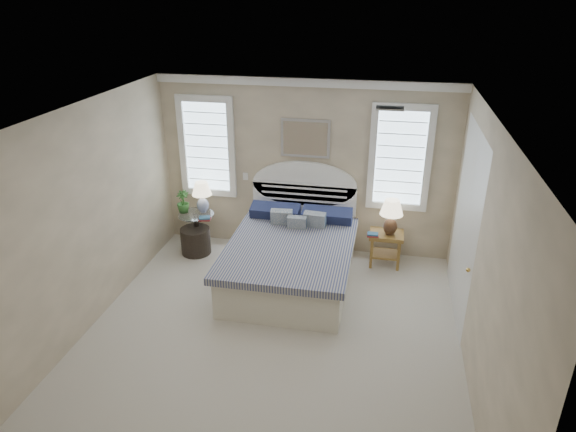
{
  "coord_description": "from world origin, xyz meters",
  "views": [
    {
      "loc": [
        1.2,
        -4.86,
        3.89
      ],
      "look_at": [
        0.03,
        1.0,
        1.2
      ],
      "focal_mm": 32.0,
      "sensor_mm": 36.0,
      "label": 1
    }
  ],
  "objects_px": {
    "lamp_left": "(202,194)",
    "bed": "(292,255)",
    "lamp_right": "(391,213)",
    "nightstand_right": "(386,242)",
    "side_table_left": "(197,228)",
    "floor_pot": "(196,241)"
  },
  "relations": [
    {
      "from": "bed",
      "to": "lamp_right",
      "type": "distance_m",
      "value": 1.57
    },
    {
      "from": "bed",
      "to": "side_table_left",
      "type": "bearing_deg",
      "value": 160.26
    },
    {
      "from": "nightstand_right",
      "to": "side_table_left",
      "type": "bearing_deg",
      "value": -178.06
    },
    {
      "from": "side_table_left",
      "to": "lamp_left",
      "type": "relative_size",
      "value": 1.26
    },
    {
      "from": "bed",
      "to": "nightstand_right",
      "type": "xyz_separation_m",
      "value": [
        1.3,
        0.69,
        0.0
      ]
    },
    {
      "from": "bed",
      "to": "lamp_left",
      "type": "bearing_deg",
      "value": 156.03
    },
    {
      "from": "bed",
      "to": "side_table_left",
      "type": "distance_m",
      "value": 1.75
    },
    {
      "from": "lamp_left",
      "to": "lamp_right",
      "type": "distance_m",
      "value": 2.91
    },
    {
      "from": "floor_pot",
      "to": "lamp_left",
      "type": "xyz_separation_m",
      "value": [
        0.08,
        0.21,
        0.72
      ]
    },
    {
      "from": "nightstand_right",
      "to": "floor_pot",
      "type": "bearing_deg",
      "value": -175.97
    },
    {
      "from": "side_table_left",
      "to": "lamp_right",
      "type": "bearing_deg",
      "value": 1.48
    },
    {
      "from": "side_table_left",
      "to": "floor_pot",
      "type": "bearing_deg",
      "value": -87.76
    },
    {
      "from": "lamp_left",
      "to": "bed",
      "type": "bearing_deg",
      "value": -23.97
    },
    {
      "from": "side_table_left",
      "to": "nightstand_right",
      "type": "relative_size",
      "value": 1.19
    },
    {
      "from": "lamp_left",
      "to": "lamp_right",
      "type": "height_order",
      "value": "lamp_left"
    },
    {
      "from": "side_table_left",
      "to": "lamp_right",
      "type": "xyz_separation_m",
      "value": [
        2.99,
        0.08,
        0.48
      ]
    },
    {
      "from": "bed",
      "to": "lamp_right",
      "type": "relative_size",
      "value": 4.13
    },
    {
      "from": "lamp_right",
      "to": "floor_pot",
      "type": "bearing_deg",
      "value": -176.46
    },
    {
      "from": "nightstand_right",
      "to": "lamp_left",
      "type": "bearing_deg",
      "value": 179.9
    },
    {
      "from": "bed",
      "to": "nightstand_right",
      "type": "relative_size",
      "value": 4.29
    },
    {
      "from": "bed",
      "to": "floor_pot",
      "type": "distance_m",
      "value": 1.72
    },
    {
      "from": "lamp_left",
      "to": "lamp_right",
      "type": "xyz_separation_m",
      "value": [
        2.91,
        -0.03,
        -0.07
      ]
    }
  ]
}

